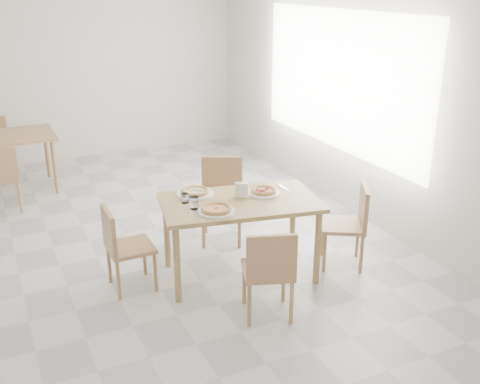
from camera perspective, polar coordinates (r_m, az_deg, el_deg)
name	(u,v)px	position (r m, az deg, el deg)	size (l,w,h in m)	color
room	(338,81)	(6.75, 9.93, 11.09)	(7.28, 7.00, 7.00)	silver
main_table	(240,210)	(5.07, 0.00, -1.80)	(1.53, 1.05, 0.75)	tan
chair_south	(269,268)	(4.50, 2.99, -7.74)	(0.50, 0.50, 0.80)	tan
chair_north	(222,193)	(5.89, -1.85, -0.11)	(0.57, 0.57, 0.87)	tan
chair_west	(122,243)	(5.02, -11.93, -5.11)	(0.39, 0.39, 0.78)	tan
chair_east	(351,220)	(5.43, 11.26, -2.80)	(0.55, 0.55, 0.81)	tan
plate_margherita	(216,211)	(4.79, -2.43, -1.97)	(0.32, 0.32, 0.02)	white
plate_mushroom	(195,194)	(5.19, -4.59, -0.17)	(0.34, 0.34, 0.02)	white
plate_pepperoni	(264,193)	(5.19, 2.42, -0.10)	(0.30, 0.30, 0.02)	white
pizza_margherita	(216,209)	(4.78, -2.43, -1.72)	(0.34, 0.34, 0.03)	#EEBF70
pizza_mushroom	(195,191)	(5.18, -4.60, 0.07)	(0.30, 0.30, 0.03)	#EEBF70
pizza_pepperoni	(264,191)	(5.18, 2.42, 0.14)	(0.28, 0.28, 0.03)	#EEBF70
tumbler_a	(194,203)	(4.85, -4.67, -1.12)	(0.08, 0.08, 0.11)	white
tumbler_b	(185,198)	(4.99, -5.61, -0.63)	(0.07, 0.07, 0.09)	white
napkin_holder	(242,191)	(5.07, 0.20, 0.13)	(0.14, 0.13, 0.14)	silver
fork_a	(284,188)	(5.33, 4.48, 0.37)	(0.01, 0.17, 0.01)	silver
fork_b	(283,187)	(5.36, 4.44, 0.49)	(0.01, 0.18, 0.01)	silver
chair_back_s	(1,175)	(7.11, -23.12, 1.64)	(0.44, 0.44, 0.82)	tan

